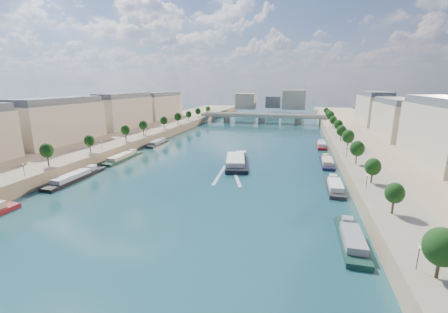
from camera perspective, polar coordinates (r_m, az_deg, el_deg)
The scene contains 17 objects.
ground at distance 151.56m, azimuth 1.31°, elevation 0.63°, with size 700.00×700.00×0.00m, color #0C2D36.
quay_left at distance 180.88m, azimuth -21.54°, elevation 2.63°, with size 44.00×520.00×5.00m, color #9E8460.
quay_right at distance 152.51m, azimuth 28.71°, elevation -0.03°, with size 44.00×520.00×5.00m, color #9E8460.
pave_left at distance 172.17m, azimuth -17.54°, elevation 3.30°, with size 14.00×520.00×0.10m, color gray.
pave_right at distance 148.84m, azimuth 23.24°, elevation 1.26°, with size 14.00×520.00×0.10m, color gray.
trees_left at distance 171.98m, azimuth -16.75°, elevation 5.18°, with size 4.80×268.80×8.26m.
trees_right at distance 157.32m, azimuth 22.17°, elevation 3.99°, with size 4.80×268.80×8.26m.
lamps_left at distance 161.00m, azimuth -18.09°, elevation 3.56°, with size 0.36×200.36×4.28m.
lamps_right at distance 152.54m, azimuth 21.39°, elevation 2.76°, with size 0.36×200.36×4.28m.
buildings_left at distance 196.26m, azimuth -22.99°, elevation 7.43°, with size 16.00×226.00×23.20m.
buildings_right at distance 165.38m, azimuth 32.64°, elevation 5.37°, with size 16.00×226.00×23.20m.
skyline at distance 365.18m, azimuth 9.68°, elevation 10.45°, with size 79.00×42.00×22.00m.
bridge at distance 271.36m, azimuth 7.22°, elevation 7.44°, with size 112.00×12.00×8.15m.
tour_barge at distance 130.64m, azimuth 2.40°, elevation -0.93°, with size 15.40×33.17×4.34m.
wake at distance 115.51m, azimuth 0.70°, elevation -3.55°, with size 12.77×26.01×0.04m.
moored_barges_left at distance 122.61m, azimuth -26.36°, elevation -3.59°, with size 5.00×150.47×3.60m.
moored_barges_right at distance 122.39m, azimuth 19.59°, elevation -2.97°, with size 5.00×127.65×3.60m.
Camera 1 is at (32.84, -43.92, 34.33)m, focal length 24.00 mm.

